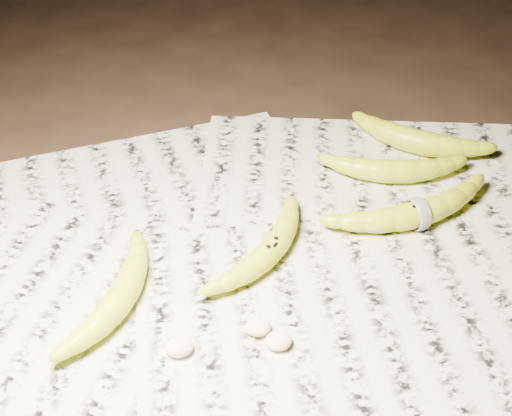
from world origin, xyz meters
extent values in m
plane|color=black|center=(0.00, 0.00, 0.00)|extent=(3.00, 3.00, 0.00)
cube|color=beige|center=(-0.01, -0.02, 0.00)|extent=(0.90, 0.70, 0.01)
torus|color=white|center=(0.20, 0.02, 0.03)|extent=(0.01, 0.04, 0.05)
ellipsoid|color=#FFF1C5|center=(-0.12, -0.13, 0.02)|extent=(0.03, 0.03, 0.02)
ellipsoid|color=#FFF1C5|center=(-0.01, -0.14, 0.02)|extent=(0.03, 0.02, 0.02)
ellipsoid|color=#FFF1C5|center=(-0.03, -0.12, 0.02)|extent=(0.03, 0.02, 0.02)
camera|label=1|loc=(-0.12, -0.63, 0.62)|focal=50.00mm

